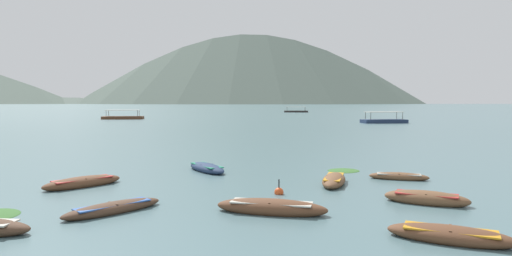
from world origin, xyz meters
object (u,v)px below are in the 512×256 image
Objects in this scene: rowboat_0 at (207,168)px; rowboat_6 at (334,180)px; rowboat_3 at (271,207)px; rowboat_4 at (83,182)px; rowboat_8 at (426,198)px; rowboat_7 at (113,208)px; ferry_1 at (123,117)px; rowboat_2 at (450,235)px; ferry_2 at (384,121)px; mooring_buoy at (279,192)px; ferry_0 at (296,111)px; rowboat_1 at (399,177)px.

rowboat_0 is 8.47m from rowboat_6.
rowboat_3 is 1.16× the size of rowboat_4.
rowboat_7 is at bearing -169.13° from rowboat_8.
rowboat_6 is 0.37× the size of ferry_1.
ferry_1 reaches higher than rowboat_2.
mooring_buoy is at bearing -106.03° from ferry_2.
rowboat_4 is 0.39× the size of ferry_0.
ferry_0 and ferry_1 have the same top height.
rowboat_2 is 12.28m from rowboat_7.
ferry_2 reaches higher than rowboat_8.
ferry_2 is (16.48, -92.28, 0.00)m from ferry_0.
rowboat_4 is (-9.95, 4.66, -0.02)m from rowboat_3.
ferry_0 is 163.76m from mooring_buoy.
mooring_buoy is at bearing -6.28° from rowboat_4.
rowboat_2 is 8.58m from mooring_buoy.
rowboat_7 is (-13.18, -8.31, 0.01)m from rowboat_1.
rowboat_3 is at bearing -116.40° from rowboat_6.
ferry_1 is at bearing 115.49° from mooring_buoy.
rowboat_4 is 76.72m from ferry_2.
rowboat_6 is at bearing -62.25° from ferry_1.
rowboat_4 is at bearing -113.59° from ferry_2.
mooring_buoy is (-2.88, -2.72, -0.11)m from rowboat_6.
mooring_buoy is (0.23, 3.54, -0.12)m from rowboat_3.
rowboat_0 is 69.64m from ferry_2.
rowboat_7 is 0.36× the size of ferry_1.
ferry_1 is at bearing 111.07° from rowboat_7.
rowboat_3 is 0.43× the size of ferry_1.
rowboat_3 is 6.94m from rowboat_8.
rowboat_0 is 0.38× the size of ferry_1.
ferry_2 is 11.72× the size of mooring_buoy.
ferry_2 is (20.76, 74.97, 0.23)m from rowboat_3.
rowboat_6 is 1.06× the size of rowboat_8.
rowboat_1 is 8.01m from mooring_buoy.
rowboat_3 is (4.47, -10.06, 0.03)m from rowboat_0.
rowboat_2 is at bearing -50.13° from mooring_buoy.
ferry_0 is (-1.46, 170.29, 0.25)m from rowboat_2.
rowboat_7 is 167.94m from ferry_0.
rowboat_4 is 6.24m from rowboat_7.
rowboat_7 is (3.70, -5.02, -0.04)m from rowboat_4.
rowboat_7 is at bearing -144.72° from rowboat_6.
rowboat_6 is at bearing 63.60° from rowboat_3.
rowboat_6 is 1.02× the size of rowboat_7.
rowboat_6 reaches higher than rowboat_4.
rowboat_3 is 1.17× the size of rowboat_6.
rowboat_8 is 0.37× the size of ferry_0.
ferry_1 is at bearing 110.04° from rowboat_4.
ferry_1 is 96.73m from mooring_buoy.
ferry_2 is at bearing 79.02° from rowboat_8.
ferry_0 reaches higher than rowboat_8.
rowboat_1 is 0.92× the size of rowboat_8.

